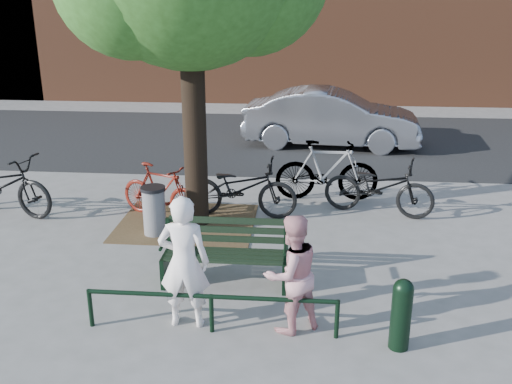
# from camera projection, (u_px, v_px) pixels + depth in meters

# --- Properties ---
(ground) EXTENTS (90.00, 90.00, 0.00)m
(ground) POSITION_uv_depth(u_px,v_px,m) (225.00, 284.00, 8.07)
(ground) COLOR gray
(ground) RESTS_ON ground
(dirt_pit) EXTENTS (2.40, 2.00, 0.02)m
(dirt_pit) POSITION_uv_depth(u_px,v_px,m) (187.00, 223.00, 10.22)
(dirt_pit) COLOR brown
(dirt_pit) RESTS_ON ground
(road) EXTENTS (40.00, 7.00, 0.01)m
(road) POSITION_uv_depth(u_px,v_px,m) (267.00, 140.00, 16.07)
(road) COLOR black
(road) RESTS_ON ground
(park_bench) EXTENTS (1.74, 0.54, 0.97)m
(park_bench) POSITION_uv_depth(u_px,v_px,m) (226.00, 251.00, 7.99)
(park_bench) COLOR black
(park_bench) RESTS_ON ground
(guard_railing) EXTENTS (3.06, 0.06, 0.51)m
(guard_railing) POSITION_uv_depth(u_px,v_px,m) (211.00, 302.00, 6.81)
(guard_railing) COLOR black
(guard_railing) RESTS_ON ground
(person_left) EXTENTS (0.62, 0.41, 1.69)m
(person_left) POSITION_uv_depth(u_px,v_px,m) (184.00, 262.00, 6.83)
(person_left) COLOR white
(person_left) RESTS_ON ground
(person_right) EXTENTS (0.91, 0.87, 1.49)m
(person_right) POSITION_uv_depth(u_px,v_px,m) (292.00, 274.00, 6.76)
(person_right) COLOR #D79498
(person_right) RESTS_ON ground
(bollard) EXTENTS (0.24, 0.24, 0.88)m
(bollard) POSITION_uv_depth(u_px,v_px,m) (401.00, 312.00, 6.48)
(bollard) COLOR black
(bollard) RESTS_ON ground
(litter_bin) EXTENTS (0.42, 0.42, 0.86)m
(litter_bin) POSITION_uv_depth(u_px,v_px,m) (154.00, 211.00, 9.61)
(litter_bin) COLOR gray
(litter_bin) RESTS_ON ground
(bicycle_a) EXTENTS (2.30, 1.30, 1.15)m
(bicycle_a) POSITION_uv_depth(u_px,v_px,m) (2.00, 184.00, 10.49)
(bicycle_a) COLOR black
(bicycle_a) RESTS_ON ground
(bicycle_b) EXTENTS (1.74, 1.09, 1.02)m
(bicycle_b) POSITION_uv_depth(u_px,v_px,m) (161.00, 191.00, 10.32)
(bicycle_b) COLOR #60160D
(bicycle_b) RESTS_ON ground
(bicycle_c) EXTENTS (2.14, 0.87, 1.10)m
(bicycle_c) POSITION_uv_depth(u_px,v_px,m) (240.00, 188.00, 10.37)
(bicycle_c) COLOR black
(bicycle_c) RESTS_ON ground
(bicycle_d) EXTENTS (2.03, 0.62, 1.21)m
(bicycle_d) POSITION_uv_depth(u_px,v_px,m) (327.00, 171.00, 11.20)
(bicycle_d) COLOR gray
(bicycle_d) RESTS_ON ground
(bicycle_e) EXTENTS (2.14, 1.23, 1.06)m
(bicycle_e) POSITION_uv_depth(u_px,v_px,m) (379.00, 187.00, 10.48)
(bicycle_e) COLOR black
(bicycle_e) RESTS_ON ground
(parked_car) EXTENTS (4.76, 2.05, 1.52)m
(parked_car) POSITION_uv_depth(u_px,v_px,m) (331.00, 118.00, 15.18)
(parked_car) COLOR gray
(parked_car) RESTS_ON ground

